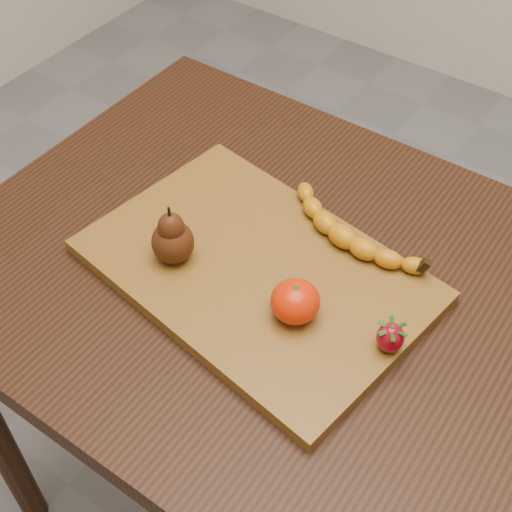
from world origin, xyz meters
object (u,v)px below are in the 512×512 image
Objects in this scene: table at (304,329)px; mandarin at (295,301)px; cutting_board at (256,271)px; pear at (172,234)px.

mandarin is at bearing -73.08° from table.
mandarin reaches higher than table.
cutting_board is 0.12m from pear.
pear is at bearing -155.65° from table.
mandarin is (0.09, -0.04, 0.04)m from cutting_board.
table is 15.98× the size of mandarin.
pear is (-0.10, -0.05, 0.05)m from cutting_board.
pear is (-0.17, -0.08, 0.16)m from table.
pear is at bearing -145.09° from cutting_board.
table is 11.11× the size of pear.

